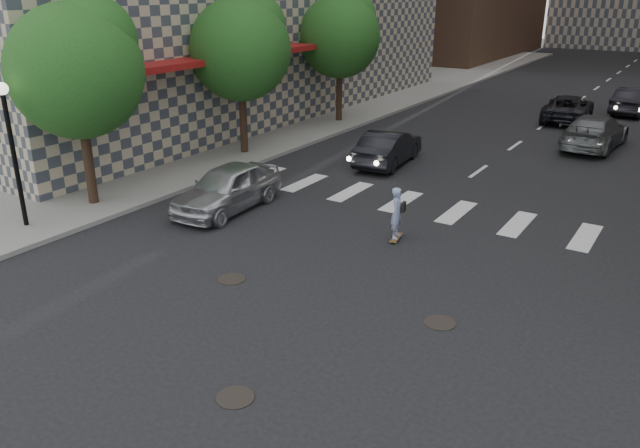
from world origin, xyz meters
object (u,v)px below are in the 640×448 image
(traffic_car_b, at_px, (595,132))
(skateboarder, at_px, (397,213))
(lamppost, at_px, (10,135))
(tree_a, at_px, (80,65))
(tree_b, at_px, (243,45))
(traffic_car_a, at_px, (388,147))
(traffic_car_c, at_px, (568,108))
(silver_sedan, at_px, (227,188))
(tree_c, at_px, (342,33))
(traffic_car_e, at_px, (634,101))

(traffic_car_b, bearing_deg, skateboarder, 83.23)
(lamppost, relative_size, tree_a, 0.65)
(tree_a, relative_size, tree_b, 1.00)
(lamppost, height_order, traffic_car_a, lamppost)
(skateboarder, bearing_deg, lamppost, -161.82)
(lamppost, distance_m, traffic_car_a, 14.03)
(lamppost, distance_m, traffic_car_b, 23.71)
(tree_a, relative_size, traffic_car_c, 1.31)
(skateboarder, relative_size, traffic_car_b, 0.31)
(lamppost, xyz_separation_m, tree_b, (0.05, 10.64, 1.71))
(silver_sedan, bearing_deg, skateboarder, 2.98)
(traffic_car_a, bearing_deg, tree_a, 52.65)
(silver_sedan, height_order, traffic_car_a, silver_sedan)
(lamppost, relative_size, traffic_car_b, 0.82)
(skateboarder, bearing_deg, tree_b, 141.42)
(silver_sedan, bearing_deg, tree_a, -155.59)
(skateboarder, bearing_deg, tree_c, 116.29)
(silver_sedan, bearing_deg, traffic_car_b, 57.63)
(tree_a, xyz_separation_m, skateboarder, (9.82, 2.67, -3.81))
(traffic_car_e, bearing_deg, tree_a, 70.07)
(silver_sedan, bearing_deg, traffic_car_e, 67.18)
(traffic_car_b, distance_m, traffic_car_c, 6.00)
(tree_c, bearing_deg, traffic_car_a, -46.03)
(traffic_car_a, relative_size, traffic_car_c, 0.86)
(tree_c, distance_m, traffic_car_e, 17.37)
(tree_b, xyz_separation_m, tree_c, (0.00, 8.00, 0.00))
(silver_sedan, height_order, traffic_car_e, silver_sedan)
(traffic_car_b, xyz_separation_m, traffic_car_e, (0.37, 9.61, -0.01))
(tree_c, relative_size, skateboarder, 4.12)
(traffic_car_a, bearing_deg, tree_c, -52.41)
(traffic_car_b, height_order, traffic_car_e, traffic_car_b)
(traffic_car_b, bearing_deg, tree_a, 57.86)
(silver_sedan, bearing_deg, traffic_car_a, 72.85)
(traffic_car_a, bearing_deg, tree_b, 11.09)
(lamppost, height_order, traffic_car_e, lamppost)
(tree_b, height_order, traffic_car_a, tree_b)
(lamppost, bearing_deg, silver_sedan, 49.54)
(skateboarder, xyz_separation_m, traffic_car_a, (-3.90, 7.19, -0.13))
(traffic_car_c, bearing_deg, tree_a, 60.18)
(traffic_car_c, bearing_deg, silver_sedan, 67.51)
(traffic_car_b, xyz_separation_m, traffic_car_c, (-2.33, 5.53, -0.05))
(traffic_car_a, xyz_separation_m, traffic_car_c, (4.30, 13.00, -0.01))
(traffic_car_e, bearing_deg, silver_sedan, 75.88)
(tree_c, xyz_separation_m, silver_sedan, (3.95, -13.95, -3.90))
(tree_c, relative_size, traffic_car_e, 1.46)
(lamppost, relative_size, traffic_car_c, 0.85)
(tree_a, relative_size, traffic_car_b, 1.27)
(tree_b, xyz_separation_m, traffic_car_b, (12.55, 9.34, -3.89))
(traffic_car_a, relative_size, traffic_car_b, 0.83)
(tree_c, distance_m, silver_sedan, 15.01)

